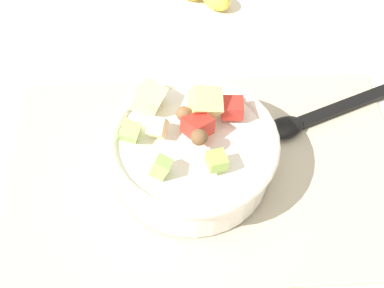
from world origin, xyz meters
TOP-DOWN VIEW (x-y plane):
  - ground_plane at (0.00, 0.00)m, footprint 2.40×2.40m
  - placemat at (0.00, 0.00)m, footprint 0.51×0.33m
  - salad_bowl at (0.02, -0.01)m, footprint 0.21×0.21m
  - serving_spoon at (-0.16, -0.08)m, footprint 0.23×0.11m

SIDE VIEW (x-z plane):
  - ground_plane at x=0.00m, z-range 0.00..0.00m
  - placemat at x=0.00m, z-range 0.00..0.01m
  - serving_spoon at x=-0.16m, z-range 0.00..0.02m
  - salad_bowl at x=0.02m, z-range -0.01..0.10m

